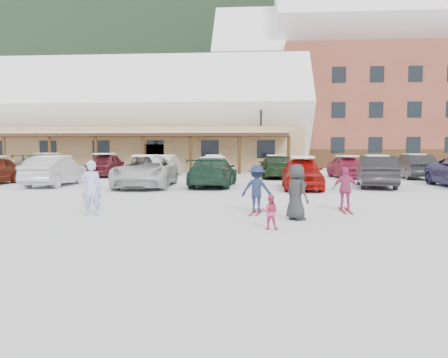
# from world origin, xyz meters

# --- Properties ---
(ground) EXTENTS (160.00, 160.00, 0.00)m
(ground) POSITION_xyz_m (0.00, 0.00, 0.00)
(ground) COLOR white
(ground) RESTS_ON ground
(forested_hillside) EXTENTS (300.00, 70.00, 38.00)m
(forested_hillside) POSITION_xyz_m (0.00, 85.00, 19.00)
(forested_hillside) COLOR black
(forested_hillside) RESTS_ON ground
(day_lodge) EXTENTS (29.12, 12.50, 10.38)m
(day_lodge) POSITION_xyz_m (-9.00, 27.96, 3.94)
(day_lodge) COLOR tan
(day_lodge) RESTS_ON ground
(alpine_hotel) EXTENTS (31.48, 14.01, 21.48)m
(alpine_hotel) POSITION_xyz_m (14.27, 38.00, 8.63)
(alpine_hotel) COLOR brown
(alpine_hotel) RESTS_ON ground
(lamp_post) EXTENTS (0.50, 0.25, 5.75)m
(lamp_post) POSITION_xyz_m (1.61, 23.80, 3.27)
(lamp_post) COLOR black
(lamp_post) RESTS_ON ground
(conifer_2) EXTENTS (5.28, 5.28, 12.24)m
(conifer_2) POSITION_xyz_m (-30.00, 42.00, 6.83)
(conifer_2) COLOR black
(conifer_2) RESTS_ON ground
(conifer_3) EXTENTS (3.96, 3.96, 9.18)m
(conifer_3) POSITION_xyz_m (6.00, 44.00, 5.12)
(conifer_3) COLOR black
(conifer_3) RESTS_ON ground
(adult_skier) EXTENTS (0.65, 0.52, 1.54)m
(adult_skier) POSITION_xyz_m (-3.35, 0.43, 0.77)
(adult_skier) COLOR #A5B6EE
(adult_skier) RESTS_ON ground
(toddler_red) EXTENTS (0.43, 0.36, 0.80)m
(toddler_red) POSITION_xyz_m (1.53, -1.28, 0.40)
(toddler_red) COLOR #C93661
(toddler_red) RESTS_ON ground
(child_navy) EXTENTS (0.97, 0.65, 1.39)m
(child_navy) POSITION_xyz_m (1.23, 1.31, 0.69)
(child_navy) COLOR #1A2343
(child_navy) RESTS_ON ground
(skis_child_navy) EXTENTS (0.43, 1.41, 0.03)m
(skis_child_navy) POSITION_xyz_m (1.23, 1.31, 0.01)
(skis_child_navy) COLOR maroon
(skis_child_navy) RESTS_ON ground
(child_magenta) EXTENTS (0.79, 0.36, 1.32)m
(child_magenta) POSITION_xyz_m (3.87, 1.83, 0.66)
(child_magenta) COLOR #B5366A
(child_magenta) RESTS_ON ground
(skis_child_magenta) EXTENTS (0.27, 1.41, 0.03)m
(skis_child_magenta) POSITION_xyz_m (3.87, 1.83, 0.01)
(skis_child_magenta) COLOR maroon
(skis_child_magenta) RESTS_ON ground
(bystander_dark) EXTENTS (0.80, 0.85, 1.46)m
(bystander_dark) POSITION_xyz_m (2.26, 0.10, 0.73)
(bystander_dark) COLOR #29292C
(bystander_dark) RESTS_ON ground
(parked_car_1) EXTENTS (1.61, 4.51, 1.48)m
(parked_car_1) POSITION_xyz_m (-8.78, 9.73, 0.74)
(parked_car_1) COLOR #AEAEB3
(parked_car_1) RESTS_ON ground
(parked_car_2) EXTENTS (2.87, 5.66, 1.53)m
(parked_car_2) POSITION_xyz_m (-4.08, 9.34, 0.77)
(parked_car_2) COLOR #BDBDBD
(parked_car_2) RESTS_ON ground
(parked_car_3) EXTENTS (2.22, 5.02, 1.43)m
(parked_car_3) POSITION_xyz_m (-0.88, 9.92, 0.72)
(parked_car_3) COLOR #193827
(parked_car_3) RESTS_ON ground
(parked_car_4) EXTENTS (1.88, 4.41, 1.49)m
(parked_car_4) POSITION_xyz_m (3.31, 8.89, 0.74)
(parked_car_4) COLOR #A8110D
(parked_car_4) RESTS_ON ground
(parked_car_5) EXTENTS (2.35, 4.83, 1.52)m
(parked_car_5) POSITION_xyz_m (7.01, 10.20, 0.76)
(parked_car_5) COLOR black
(parked_car_5) RESTS_ON ground
(parked_car_7) EXTENTS (2.38, 5.40, 1.54)m
(parked_car_7) POSITION_xyz_m (-12.59, 16.67, 0.77)
(parked_car_7) COLOR gray
(parked_car_7) RESTS_ON ground
(parked_car_8) EXTENTS (1.86, 4.51, 1.53)m
(parked_car_8) POSITION_xyz_m (-8.83, 17.05, 0.76)
(parked_car_8) COLOR maroon
(parked_car_8) RESTS_ON ground
(parked_car_9) EXTENTS (1.81, 4.36, 1.40)m
(parked_car_9) POSITION_xyz_m (-4.84, 17.59, 0.70)
(parked_car_9) COLOR #B6B5BB
(parked_car_9) RESTS_ON ground
(parked_car_10) EXTENTS (3.04, 5.43, 1.43)m
(parked_car_10) POSITION_xyz_m (-1.48, 16.56, 0.72)
(parked_car_10) COLOR white
(parked_car_10) RESTS_ON ground
(parked_car_11) EXTENTS (2.32, 5.06, 1.44)m
(parked_car_11) POSITION_xyz_m (2.45, 16.36, 0.72)
(parked_car_11) COLOR #1B3119
(parked_car_11) RESTS_ON ground
(parked_car_12) EXTENTS (2.18, 4.30, 1.40)m
(parked_car_12) POSITION_xyz_m (6.95, 16.76, 0.70)
(parked_car_12) COLOR #A22748
(parked_car_12) RESTS_ON ground
(parked_car_13) EXTENTS (1.82, 4.64, 1.50)m
(parked_car_13) POSITION_xyz_m (10.98, 16.50, 0.75)
(parked_car_13) COLOR black
(parked_car_13) RESTS_ON ground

